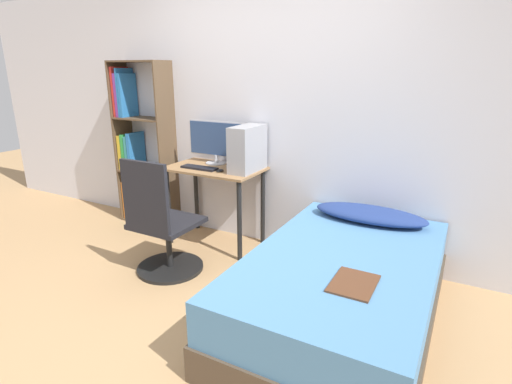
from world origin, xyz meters
name	(u,v)px	position (x,y,z in m)	size (l,w,h in m)	color
ground_plane	(171,319)	(0.00, 0.00, 0.00)	(14.00, 14.00, 0.00)	tan
wall_back	(270,117)	(0.00, 1.54, 1.25)	(8.00, 0.05, 2.50)	silver
desk	(215,182)	(-0.44, 1.24, 0.63)	(0.91, 0.55, 0.78)	#997047
bookshelf	(137,149)	(-1.57, 1.37, 0.83)	(0.66, 0.28, 1.77)	brown
office_chair	(162,232)	(-0.48, 0.50, 0.38)	(0.57, 0.57, 1.01)	black
bed	(341,289)	(1.05, 0.54, 0.25)	(1.17, 1.94, 0.51)	#4C3D2D
pillow	(370,214)	(1.05, 1.25, 0.56)	(0.89, 0.36, 0.11)	navy
magazine	(354,283)	(1.21, 0.20, 0.51)	(0.24, 0.32, 0.01)	#56331E
monitor	(216,141)	(-0.53, 1.39, 1.01)	(0.62, 0.21, 0.42)	#B7B7BC
keyboard	(199,168)	(-0.54, 1.13, 0.79)	(0.36, 0.11, 0.02)	black
pc_tower	(248,149)	(-0.10, 1.28, 0.99)	(0.19, 0.42, 0.42)	#99999E
mouse	(220,171)	(-0.31, 1.13, 0.79)	(0.06, 0.09, 0.02)	black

